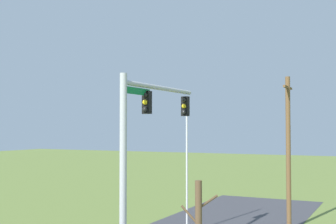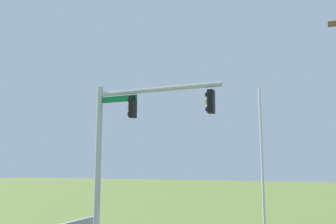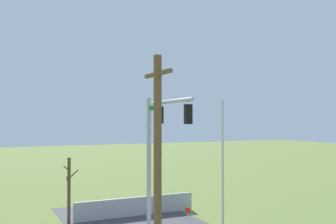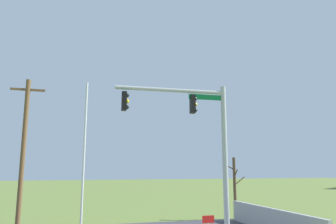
% 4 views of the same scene
% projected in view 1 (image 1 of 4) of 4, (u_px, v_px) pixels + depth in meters
% --- Properties ---
extents(signal_mast, '(5.93, 0.55, 7.66)m').
position_uv_depth(signal_mast, '(142.00, 136.00, 18.53)').
color(signal_mast, '#B2B5BA').
rests_on(signal_mast, ground_plane).
extents(flagpole, '(0.10, 0.10, 7.24)m').
position_uv_depth(flagpole, '(187.00, 164.00, 23.90)').
color(flagpole, silver).
rests_on(flagpole, ground_plane).
extents(utility_pole, '(1.90, 0.26, 8.40)m').
position_uv_depth(utility_pole, '(288.00, 150.00, 24.78)').
color(utility_pole, brown).
rests_on(utility_pole, ground_plane).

